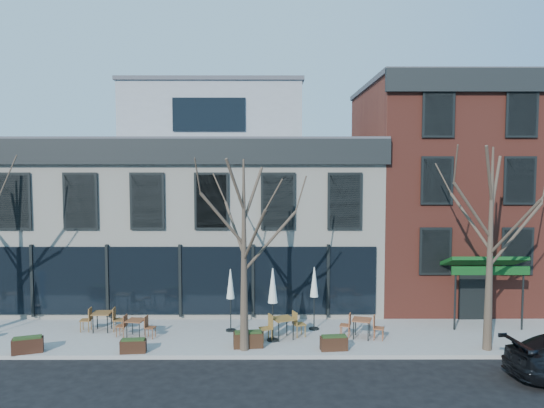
{
  "coord_description": "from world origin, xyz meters",
  "views": [
    {
      "loc": [
        3.98,
        -23.05,
        6.99
      ],
      "look_at": [
        4.04,
        2.0,
        5.12
      ],
      "focal_mm": 35.0,
      "sensor_mm": 36.0,
      "label": 1
    }
  ],
  "objects": [
    {
      "name": "ground",
      "position": [
        0.0,
        0.0,
        0.0
      ],
      "size": [
        120.0,
        120.0,
        0.0
      ],
      "primitive_type": "plane",
      "color": "black",
      "rests_on": "ground"
    },
    {
      "name": "sidewalk_front",
      "position": [
        3.25,
        -2.15,
        0.07
      ],
      "size": [
        33.5,
        4.7,
        0.15
      ],
      "primitive_type": "cube",
      "color": "gray",
      "rests_on": "ground"
    },
    {
      "name": "corner_building",
      "position": [
        0.07,
        5.07,
        4.72
      ],
      "size": [
        18.39,
        10.39,
        11.1
      ],
      "color": "silver",
      "rests_on": "ground"
    },
    {
      "name": "red_brick_building",
      "position": [
        13.0,
        4.98,
        5.64
      ],
      "size": [
        8.2,
        11.78,
        11.18
      ],
      "color": "maroon",
      "rests_on": "ground"
    },
    {
      "name": "tree_mid",
      "position": [
        3.01,
        -3.9,
        3.79
      ],
      "size": [
        3.5,
        3.55,
        7.04
      ],
      "color": "#382B21",
      "rests_on": "sidewalk_front"
    },
    {
      "name": "tree_right",
      "position": [
        12.01,
        -3.9,
        4.02
      ],
      "size": [
        3.72,
        3.77,
        7.48
      ],
      "color": "#382B21",
      "rests_on": "sidewalk_front"
    },
    {
      "name": "cafe_set_1",
      "position": [
        -2.96,
        -1.68,
        0.64
      ],
      "size": [
        1.82,
        0.75,
        0.95
      ],
      "color": "brown",
      "rests_on": "sidewalk_front"
    },
    {
      "name": "cafe_set_2",
      "position": [
        -1.38,
        -2.46,
        0.59
      ],
      "size": [
        1.67,
        0.76,
        0.86
      ],
      "color": "brown",
      "rests_on": "sidewalk_front"
    },
    {
      "name": "cafe_set_4",
      "position": [
        4.45,
        -2.66,
        0.67
      ],
      "size": [
        1.96,
        1.17,
        1.01
      ],
      "color": "brown",
      "rests_on": "sidewalk_front"
    },
    {
      "name": "cafe_set_5",
      "position": [
        7.57,
        -2.59,
        0.63
      ],
      "size": [
        1.82,
        0.94,
        0.93
      ],
      "color": "brown",
      "rests_on": "sidewalk_front"
    },
    {
      "name": "umbrella_2",
      "position": [
        2.33,
        -1.67,
        1.97
      ],
      "size": [
        0.41,
        0.41,
        2.58
      ],
      "color": "black",
      "rests_on": "sidewalk_front"
    },
    {
      "name": "umbrella_3",
      "position": [
        4.06,
        -2.9,
        2.16
      ],
      "size": [
        0.46,
        0.46,
        2.85
      ],
      "color": "black",
      "rests_on": "sidewalk_front"
    },
    {
      "name": "umbrella_4",
      "position": [
        5.78,
        -1.48,
        2.0
      ],
      "size": [
        0.42,
        0.42,
        2.62
      ],
      "color": "black",
      "rests_on": "sidewalk_front"
    },
    {
      "name": "planter_0",
      "position": [
        -4.87,
        -4.2,
        0.45
      ],
      "size": [
        1.14,
        0.75,
        0.6
      ],
      "color": "#311A10",
      "rests_on": "sidewalk_front"
    },
    {
      "name": "planter_1",
      "position": [
        -1.03,
        -4.2,
        0.41
      ],
      "size": [
        0.96,
        0.46,
        0.52
      ],
      "color": "#311B10",
      "rests_on": "sidewalk_front"
    },
    {
      "name": "planter_2",
      "position": [
        3.13,
        -3.64,
        0.46
      ],
      "size": [
        1.15,
        0.57,
        0.62
      ],
      "color": "#311C10",
      "rests_on": "sidewalk_front"
    },
    {
      "name": "planter_3",
      "position": [
        6.31,
        -3.95,
        0.43
      ],
      "size": [
        1.03,
        0.49,
        0.56
      ],
      "color": "#311B10",
      "rests_on": "sidewalk_front"
    }
  ]
}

